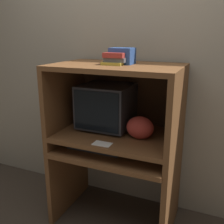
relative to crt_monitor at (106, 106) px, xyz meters
name	(u,v)px	position (x,y,z in m)	size (l,w,h in m)	color
wall_back	(133,66)	(0.13, 0.29, 0.31)	(6.00, 0.06, 2.60)	gray
desk_base	(115,175)	(0.13, -0.13, -0.55)	(0.99, 0.66, 0.67)	brown
desk_monitor_shelf	(116,136)	(0.13, -0.09, -0.22)	(0.99, 0.64, 0.12)	brown
hutch_upper	(118,87)	(0.13, -0.06, 0.18)	(0.99, 0.64, 0.55)	brown
crt_monitor	(106,106)	(0.00, 0.00, 0.00)	(0.42, 0.41, 0.37)	#333338
keyboard	(95,148)	(-0.01, -0.21, -0.30)	(0.44, 0.14, 0.03)	#2D2D30
mouse	(127,153)	(0.26, -0.19, -0.30)	(0.06, 0.04, 0.03)	#28282B
snack_bag	(140,128)	(0.34, -0.12, -0.11)	(0.21, 0.16, 0.17)	#BC382D
book_stack	(115,59)	(0.13, -0.12, 0.41)	(0.18, 0.14, 0.09)	gold
paper_card	(102,144)	(0.12, -0.34, -0.19)	(0.14, 0.09, 0.00)	white
storage_box	(122,56)	(0.16, -0.05, 0.42)	(0.17, 0.15, 0.12)	navy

